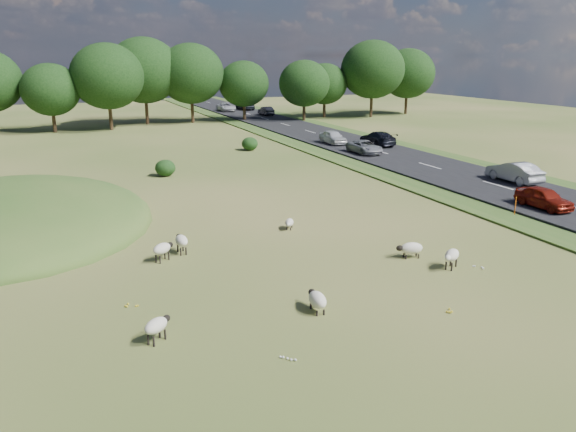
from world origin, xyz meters
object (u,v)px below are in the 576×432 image
object	(u,v)px
sheep_3	(157,325)
sheep_6	(181,241)
sheep_5	(317,299)
car_4	(245,105)
sheep_4	(289,223)
car_7	(378,138)
marker_post	(515,207)
sheep_1	(411,248)
car_1	(333,137)
car_2	(266,111)
car_3	(365,147)
sheep_2	(162,249)
sheep_0	(452,255)
car_6	(514,172)
car_0	(226,107)
car_5	(544,198)

from	to	relation	value
sheep_3	sheep_6	bearing A→B (deg)	33.48
sheep_5	car_4	size ratio (longest dim) A/B	0.26
sheep_4	sheep_6	xyz separation A→B (m)	(-6.31, -1.59, 0.27)
sheep_5	car_7	world-z (taller)	car_7
marker_post	sheep_1	xyz separation A→B (m)	(-9.78, -3.55, -0.12)
car_1	car_2	size ratio (longest dim) A/B	1.03
sheep_4	car_2	size ratio (longest dim) A/B	0.26
car_3	car_7	bearing A→B (deg)	45.49
sheep_2	car_2	xyz separation A→B (m)	(26.85, 58.06, 0.30)
car_2	car_7	world-z (taller)	car_7
sheep_1	sheep_4	world-z (taller)	sheep_1
sheep_0	car_7	xyz separation A→B (m)	(15.12, 31.04, 0.34)
car_2	car_3	world-z (taller)	car_2
car_2	car_6	size ratio (longest dim) A/B	0.89
car_0	car_1	distance (m)	39.21
sheep_0	car_7	bearing A→B (deg)	-148.94
sheep_5	car_1	world-z (taller)	car_1
sheep_6	car_1	distance (m)	34.89
sheep_0	sheep_3	bearing A→B (deg)	-25.84
sheep_4	car_6	world-z (taller)	car_6
sheep_3	car_4	bearing A→B (deg)	30.47
sheep_3	sheep_5	bearing A→B (deg)	-38.70
sheep_1	sheep_5	distance (m)	7.44
car_0	car_2	size ratio (longest dim) A/B	1.22
sheep_2	car_4	distance (m)	73.35
sheep_5	car_3	world-z (taller)	car_3
car_7	car_1	bearing A→B (deg)	-35.67
car_2	car_3	xyz separation A→B (m)	(-3.80, -36.83, -0.05)
sheep_5	car_5	world-z (taller)	car_5
sheep_2	car_7	world-z (taller)	car_7
sheep_1	car_3	distance (m)	28.08
sheep_2	car_0	world-z (taller)	car_0
sheep_6	car_0	distance (m)	69.84
sheep_2	sheep_4	world-z (taller)	sheep_2
sheep_4	car_6	size ratio (longest dim) A/B	0.23
sheep_3	sheep_5	size ratio (longest dim) A/B	0.84
sheep_0	car_2	bearing A→B (deg)	-136.26
sheep_0	car_7	distance (m)	34.53
sheep_4	sheep_2	bearing A→B (deg)	-40.62
sheep_2	car_5	size ratio (longest dim) A/B	0.32
sheep_2	sheep_6	distance (m)	1.29
sheep_0	sheep_2	size ratio (longest dim) A/B	1.05
sheep_6	marker_post	bearing A→B (deg)	-94.48
sheep_0	sheep_1	world-z (taller)	sheep_0
sheep_4	sheep_5	bearing A→B (deg)	14.64
marker_post	car_3	distance (m)	21.88
sheep_2	car_3	xyz separation A→B (m)	(23.05, 21.23, 0.25)
sheep_5	car_2	bearing A→B (deg)	-14.08
sheep_0	car_4	world-z (taller)	car_4
sheep_6	car_2	distance (m)	62.85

